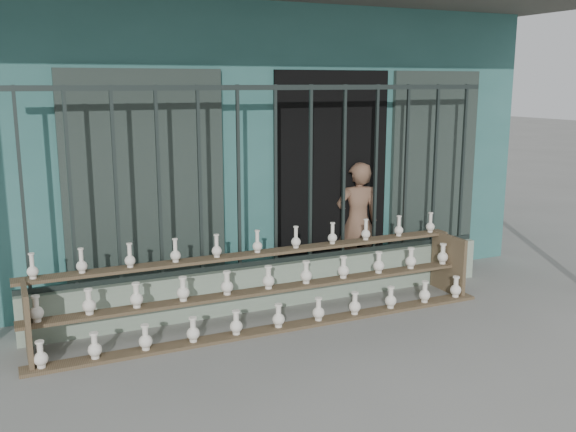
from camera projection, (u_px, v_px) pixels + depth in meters
name	position (u px, v px, depth m)	size (l,w,h in m)	color
ground	(336.00, 351.00, 5.52)	(60.00, 60.00, 0.00)	slate
workshop_building	(192.00, 130.00, 8.95)	(7.40, 6.60, 3.21)	#306561
parapet_wall	(276.00, 284.00, 6.63)	(5.00, 0.20, 0.45)	#8CA18A
security_fence	(275.00, 176.00, 6.40)	(5.00, 0.04, 1.80)	#283330
shelf_rack	(268.00, 286.00, 6.13)	(4.50, 0.68, 0.85)	brown
elderly_woman	(358.00, 222.00, 7.38)	(0.51, 0.33, 1.39)	brown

